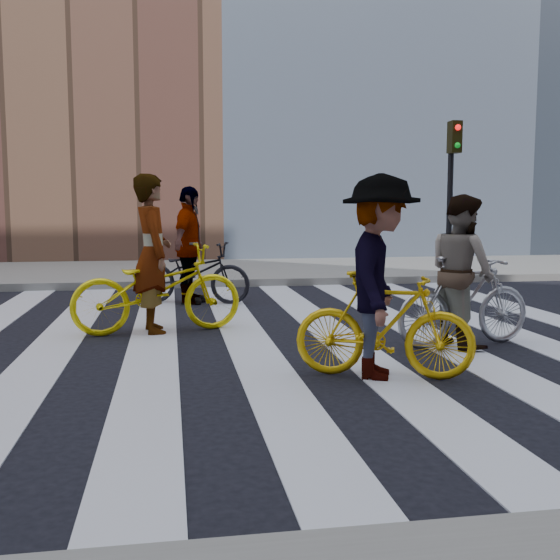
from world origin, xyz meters
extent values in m
plane|color=black|center=(0.00, 0.00, 0.00)|extent=(100.00, 100.00, 0.00)
cube|color=gray|center=(0.00, 7.50, 0.07)|extent=(100.00, 5.00, 0.15)
cube|color=silver|center=(-2.75, 0.00, 0.01)|extent=(0.55, 10.00, 0.01)
cube|color=silver|center=(-1.65, 0.00, 0.01)|extent=(0.55, 10.00, 0.01)
cube|color=silver|center=(-0.55, 0.00, 0.01)|extent=(0.55, 10.00, 0.01)
cube|color=silver|center=(0.55, 0.00, 0.01)|extent=(0.55, 10.00, 0.01)
cube|color=silver|center=(1.65, 0.00, 0.01)|extent=(0.55, 10.00, 0.01)
cube|color=silver|center=(2.75, 0.00, 0.01)|extent=(0.55, 10.00, 0.01)
cylinder|color=black|center=(4.40, 5.40, 1.60)|extent=(0.12, 0.12, 3.20)
cube|color=black|center=(4.40, 5.25, 3.00)|extent=(0.22, 0.28, 0.65)
sphere|color=red|center=(4.40, 5.10, 3.18)|extent=(0.12, 0.12, 0.12)
sphere|color=#0CCC26|center=(4.40, 5.10, 2.82)|extent=(0.12, 0.12, 0.12)
imported|color=yellow|center=(-1.60, 0.55, 0.55)|extent=(2.21, 1.11, 1.11)
imported|color=#A1A3AA|center=(1.84, -0.84, 0.52)|extent=(1.78, 0.79, 1.03)
imported|color=yellow|center=(0.50, -2.01, 0.49)|extent=(1.70, 1.02, 0.99)
imported|color=black|center=(-1.08, 2.99, 0.50)|extent=(2.02, 1.25, 1.00)
imported|color=slate|center=(-1.65, 0.55, 0.99)|extent=(0.60, 0.80, 1.98)
imported|color=slate|center=(1.79, -0.84, 0.86)|extent=(0.79, 0.94, 1.71)
imported|color=slate|center=(0.45, -2.01, 0.94)|extent=(1.08, 1.38, 1.87)
imported|color=slate|center=(-1.13, 2.99, 0.95)|extent=(0.80, 1.20, 1.90)
camera|label=1|loc=(-1.43, -7.70, 1.58)|focal=42.00mm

